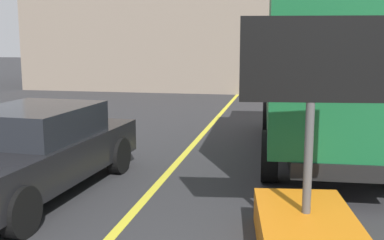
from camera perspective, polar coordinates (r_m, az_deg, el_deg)
arrow_board_trailer at (r=5.84m, az=13.39°, el=-10.37°), size 1.60×1.92×2.70m
box_truck at (r=10.12m, az=15.43°, el=5.68°), size 2.66×7.02×3.35m
pickup_car at (r=8.04m, az=-18.64°, el=-3.51°), size 2.20×4.67×1.38m
highway_guide_sign at (r=18.50m, az=19.01°, el=12.15°), size 2.79×0.22×5.00m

